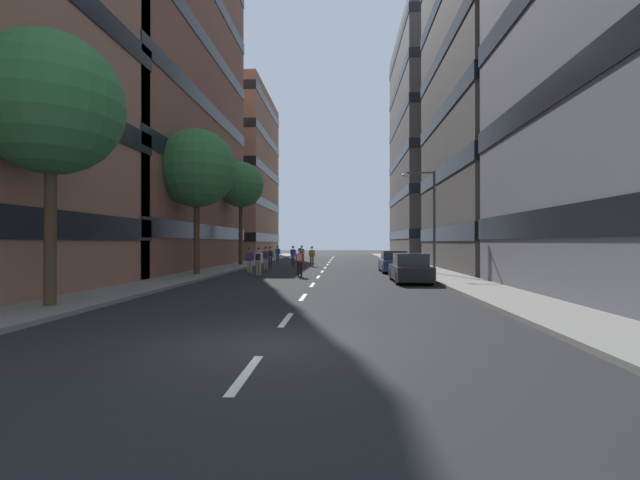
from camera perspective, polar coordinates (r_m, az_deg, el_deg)
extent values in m
plane|color=black|center=(36.71, 0.63, -3.57)|extent=(164.97, 164.97, 0.00)
cube|color=gray|center=(41.13, -9.78, -3.12)|extent=(2.72, 75.61, 0.14)
cube|color=gray|center=(40.55, 11.61, -3.16)|extent=(2.72, 75.61, 0.14)
cube|color=silver|center=(7.59, -9.37, -16.36)|extent=(0.16, 2.20, 0.01)
cube|color=silver|center=(12.40, -4.30, -10.04)|extent=(0.16, 2.20, 0.01)
cube|color=silver|center=(17.32, -2.16, -7.25)|extent=(0.16, 2.20, 0.01)
cube|color=silver|center=(22.28, -0.98, -5.70)|extent=(0.16, 2.20, 0.01)
cube|color=silver|center=(27.25, -0.23, -4.71)|extent=(0.16, 2.20, 0.01)
cube|color=silver|center=(32.23, 0.29, -4.02)|extent=(0.16, 2.20, 0.01)
cube|color=silver|center=(37.21, 0.66, -3.52)|extent=(0.16, 2.20, 0.01)
cube|color=silver|center=(42.20, 0.95, -3.14)|extent=(0.16, 2.20, 0.01)
cube|color=silver|center=(47.19, 1.18, -2.84)|extent=(0.16, 2.20, 0.01)
cube|color=silver|center=(52.19, 1.36, -2.59)|extent=(0.16, 2.20, 0.01)
cube|color=silver|center=(57.18, 1.51, -2.39)|extent=(0.16, 2.20, 0.01)
cube|color=silver|center=(62.18, 1.64, -2.22)|extent=(0.16, 2.20, 0.01)
cube|color=silver|center=(67.17, 1.75, -2.08)|extent=(0.16, 2.20, 0.01)
cube|color=brown|center=(42.07, -25.72, 20.39)|extent=(16.99, 23.64, 33.88)
cube|color=black|center=(39.38, -25.77, 0.91)|extent=(17.11, 23.76, 1.10)
cube|color=black|center=(39.77, -25.75, 7.89)|extent=(17.11, 23.76, 1.10)
cube|color=black|center=(40.74, -25.74, 14.65)|extent=(17.11, 23.76, 1.10)
cube|color=black|center=(42.24, -25.72, 21.01)|extent=(17.11, 23.76, 1.10)
cube|color=#9E6B51|center=(65.59, -13.92, 7.86)|extent=(16.99, 18.55, 22.77)
cube|color=black|center=(64.93, -13.93, 0.28)|extent=(17.11, 18.67, 1.10)
cube|color=black|center=(65.14, -13.92, 4.29)|extent=(17.11, 18.67, 1.10)
cube|color=black|center=(65.66, -13.92, 8.25)|extent=(17.11, 18.67, 1.10)
cube|color=black|center=(66.49, -13.91, 12.14)|extent=(17.11, 18.67, 1.10)
cube|color=black|center=(67.61, -13.91, 15.91)|extent=(17.11, 18.67, 1.10)
cube|color=#4C4744|center=(39.67, 27.75, 16.69)|extent=(16.99, 17.61, 27.33)
cube|color=black|center=(37.96, 27.78, 0.70)|extent=(17.11, 17.73, 1.10)
cube|color=black|center=(38.30, 27.77, 7.52)|extent=(17.11, 17.73, 1.10)
cube|color=black|center=(39.18, 27.75, 14.14)|extent=(17.11, 17.73, 1.10)
cube|color=black|center=(40.55, 27.74, 20.38)|extent=(17.11, 17.73, 1.10)
cube|color=#4C4744|center=(65.45, 17.40, 11.47)|extent=(16.99, 21.84, 30.86)
cube|color=black|center=(64.09, 17.41, 0.61)|extent=(17.11, 21.96, 1.10)
cube|color=black|center=(64.37, 17.41, 5.19)|extent=(17.11, 21.96, 1.10)
cube|color=black|center=(65.06, 17.40, 9.70)|extent=(17.11, 21.96, 1.10)
cube|color=black|center=(66.15, 17.39, 14.09)|extent=(17.11, 21.96, 1.10)
cube|color=black|center=(67.61, 17.39, 18.32)|extent=(17.11, 21.96, 1.10)
cube|color=black|center=(69.42, 17.38, 22.34)|extent=(17.11, 21.96, 1.10)
cube|color=navy|center=(31.82, 9.31, -3.12)|extent=(1.80, 4.40, 0.70)
cube|color=#2D3338|center=(31.65, 9.34, -1.92)|extent=(1.60, 2.10, 0.64)
cylinder|color=black|center=(33.20, 7.66, -3.36)|extent=(0.22, 0.64, 0.64)
cylinder|color=black|center=(33.37, 10.41, -3.35)|extent=(0.22, 0.64, 0.64)
cylinder|color=black|center=(30.32, 8.10, -3.66)|extent=(0.22, 0.64, 0.64)
cylinder|color=black|center=(30.50, 11.10, -3.63)|extent=(0.22, 0.64, 0.64)
cube|color=black|center=(24.03, 11.35, -4.04)|extent=(1.80, 4.40, 0.70)
cube|color=#2D3338|center=(23.85, 11.40, -2.45)|extent=(1.60, 2.10, 0.64)
cylinder|color=black|center=(25.38, 9.08, -4.31)|extent=(0.22, 0.64, 0.64)
cylinder|color=black|center=(25.60, 12.66, -4.28)|extent=(0.22, 0.64, 0.64)
cylinder|color=black|center=(22.51, 9.86, -4.83)|extent=(0.22, 0.64, 0.64)
cylinder|color=black|center=(22.75, 13.88, -4.78)|extent=(0.22, 0.64, 0.64)
cylinder|color=#4C3823|center=(28.89, -15.37, 0.66)|extent=(0.36, 0.36, 4.87)
sphere|color=#387A3D|center=(29.25, -15.36, 8.77)|extent=(4.84, 4.84, 4.84)
cylinder|color=#4C3823|center=(16.31, -31.02, 1.19)|extent=(0.36, 0.36, 4.75)
sphere|color=#387A3D|center=(16.87, -30.98, 14.62)|extent=(4.41, 4.41, 4.41)
cylinder|color=#4C3823|center=(40.30, -10.03, 0.94)|extent=(0.36, 0.36, 5.65)
sphere|color=#387A3D|center=(40.62, -10.02, 6.93)|extent=(4.03, 4.03, 4.03)
cylinder|color=#3F3F44|center=(29.51, 14.29, 2.22)|extent=(0.16, 0.16, 6.50)
cylinder|color=#3F3F44|center=(29.65, 12.56, 8.32)|extent=(1.80, 0.10, 0.10)
ellipsoid|color=silver|center=(29.50, 10.82, 8.07)|extent=(0.50, 0.30, 0.24)
cube|color=brown|center=(45.92, -2.34, -2.81)|extent=(0.20, 0.90, 0.02)
cylinder|color=#D8BF4C|center=(46.24, -2.30, -2.85)|extent=(0.18, 0.07, 0.07)
cylinder|color=#D8BF4C|center=(45.60, -2.37, -2.89)|extent=(0.18, 0.07, 0.07)
cylinder|color=tan|center=(45.91, -2.45, -2.30)|extent=(0.14, 0.14, 0.80)
cylinder|color=tan|center=(45.89, -2.22, -2.30)|extent=(0.14, 0.14, 0.80)
cube|color=green|center=(45.88, -2.34, -1.45)|extent=(0.32, 0.20, 0.55)
cylinder|color=green|center=(45.96, -2.60, -1.49)|extent=(0.09, 0.23, 0.55)
cylinder|color=green|center=(45.92, -2.06, -1.49)|extent=(0.09, 0.23, 0.55)
sphere|color=#997051|center=(45.90, -2.33, -0.88)|extent=(0.22, 0.22, 0.22)
sphere|color=black|center=(45.90, -2.33, -0.82)|extent=(0.21, 0.21, 0.21)
cube|color=brown|center=(33.51, -6.89, -3.74)|extent=(0.21, 0.90, 0.02)
cylinder|color=#D8BF4C|center=(33.83, -6.81, -3.79)|extent=(0.18, 0.07, 0.07)
cylinder|color=#D8BF4C|center=(33.19, -6.98, -3.86)|extent=(0.18, 0.07, 0.07)
cylinder|color=tan|center=(33.50, -7.04, -3.04)|extent=(0.14, 0.14, 0.80)
cylinder|color=tan|center=(33.47, -6.74, -3.04)|extent=(0.14, 0.14, 0.80)
cube|color=blue|center=(33.46, -6.89, -1.89)|extent=(0.32, 0.20, 0.55)
cylinder|color=blue|center=(33.54, -7.25, -1.93)|extent=(0.09, 0.23, 0.55)
cylinder|color=blue|center=(33.48, -6.51, -1.93)|extent=(0.09, 0.23, 0.55)
sphere|color=tan|center=(33.47, -6.89, -1.11)|extent=(0.22, 0.22, 0.22)
sphere|color=black|center=(33.47, -6.89, -1.02)|extent=(0.21, 0.21, 0.21)
cube|color=#A52626|center=(33.28, -6.94, -1.84)|extent=(0.26, 0.16, 0.40)
cube|color=brown|center=(30.08, -8.92, -4.14)|extent=(0.25, 0.91, 0.02)
cylinder|color=#D8BF4C|center=(30.40, -8.83, -4.19)|extent=(0.18, 0.08, 0.07)
cylinder|color=#D8BF4C|center=(29.77, -9.02, -4.27)|extent=(0.18, 0.08, 0.07)
cylinder|color=tan|center=(30.07, -9.09, -3.35)|extent=(0.15, 0.15, 0.80)
cylinder|color=tan|center=(30.04, -8.75, -3.36)|extent=(0.15, 0.15, 0.80)
cube|color=blue|center=(30.03, -8.92, -2.07)|extent=(0.33, 0.22, 0.55)
cylinder|color=blue|center=(30.12, -9.32, -2.11)|extent=(0.10, 0.23, 0.55)
cylinder|color=blue|center=(30.05, -8.49, -2.12)|extent=(0.10, 0.23, 0.55)
sphere|color=#997051|center=(30.04, -8.91, -1.20)|extent=(0.22, 0.22, 0.22)
sphere|color=black|center=(30.04, -8.91, -1.10)|extent=(0.21, 0.21, 0.21)
cube|color=#A52626|center=(29.85, -8.97, -2.02)|extent=(0.27, 0.17, 0.40)
cube|color=brown|center=(27.90, -7.80, -4.44)|extent=(0.25, 0.91, 0.02)
cylinder|color=#D8BF4C|center=(28.21, -7.64, -4.49)|extent=(0.18, 0.08, 0.07)
cylinder|color=#D8BF4C|center=(27.59, -7.96, -4.58)|extent=(0.18, 0.08, 0.07)
cylinder|color=tan|center=(27.89, -7.98, -3.59)|extent=(0.15, 0.15, 0.80)
cylinder|color=tan|center=(27.85, -7.62, -3.60)|extent=(0.15, 0.15, 0.80)
cube|color=white|center=(27.84, -7.80, -2.21)|extent=(0.33, 0.22, 0.55)
cylinder|color=white|center=(27.94, -8.21, -2.26)|extent=(0.10, 0.23, 0.55)
cylinder|color=white|center=(27.84, -7.33, -2.27)|extent=(0.10, 0.23, 0.55)
sphere|color=beige|center=(27.85, -7.79, -1.27)|extent=(0.22, 0.22, 0.22)
sphere|color=black|center=(27.85, -7.79, -1.17)|extent=(0.21, 0.21, 0.21)
cube|color=black|center=(27.67, -7.89, -2.16)|extent=(0.27, 0.17, 0.40)
cube|color=brown|center=(41.83, -3.45, -3.06)|extent=(0.33, 0.92, 0.02)
cylinder|color=#D8BF4C|center=(42.15, -3.34, -3.10)|extent=(0.19, 0.09, 0.07)
cylinder|color=#D8BF4C|center=(41.53, -3.56, -3.14)|extent=(0.19, 0.09, 0.07)
cylinder|color=#2D334C|center=(41.84, -3.57, -2.49)|extent=(0.16, 0.16, 0.80)
cylinder|color=#2D334C|center=(41.79, -3.33, -2.49)|extent=(0.16, 0.16, 0.80)
cube|color=blue|center=(41.80, -3.45, -1.57)|extent=(0.35, 0.24, 0.55)
cylinder|color=blue|center=(41.90, -3.72, -1.60)|extent=(0.12, 0.24, 0.55)
cylinder|color=blue|center=(41.79, -3.14, -1.61)|extent=(0.12, 0.24, 0.55)
sphere|color=beige|center=(41.81, -3.44, -0.94)|extent=(0.22, 0.22, 0.22)
sphere|color=black|center=(41.81, -3.44, -0.87)|extent=(0.21, 0.21, 0.21)
cube|color=brown|center=(27.28, -2.58, -4.54)|extent=(0.26, 0.91, 0.02)
cylinder|color=#D8BF4C|center=(27.60, -2.47, -4.59)|extent=(0.18, 0.08, 0.07)
cylinder|color=#D8BF4C|center=(26.97, -2.70, -4.69)|extent=(0.18, 0.08, 0.07)
cylinder|color=black|center=(27.27, -2.77, -3.67)|extent=(0.15, 0.15, 0.80)
cylinder|color=black|center=(27.24, -2.40, -3.68)|extent=(0.15, 0.15, 0.80)
cube|color=red|center=(27.22, -2.58, -2.25)|extent=(0.33, 0.22, 0.55)
cylinder|color=red|center=(27.31, -3.02, -2.31)|extent=(0.11, 0.23, 0.55)
cylinder|color=red|center=(27.24, -2.11, -2.31)|extent=(0.11, 0.23, 0.55)
sphere|color=#997051|center=(27.23, -2.58, -1.30)|extent=(0.22, 0.22, 0.22)
sphere|color=black|center=(27.23, -2.58, -1.19)|extent=(0.21, 0.21, 0.21)
cube|color=beige|center=(27.04, -2.65, -2.20)|extent=(0.27, 0.18, 0.40)
cube|color=brown|center=(36.66, -6.33, -3.45)|extent=(0.39, 0.92, 0.02)
cylinder|color=#D8BF4C|center=(36.98, -6.36, -3.49)|extent=(0.19, 0.11, 0.07)
cylinder|color=#D8BF4C|center=(36.34, -6.30, -3.55)|extent=(0.19, 0.11, 0.07)
cylinder|color=#2D334C|center=(36.63, -6.47, -2.80)|extent=(0.17, 0.17, 0.80)
cylinder|color=#2D334C|center=(36.64, -6.19, -2.80)|extent=(0.17, 0.17, 0.80)
cube|color=green|center=(36.61, -6.33, -1.75)|extent=(0.36, 0.27, 0.55)
cylinder|color=green|center=(36.65, -6.68, -1.79)|extent=(0.14, 0.24, 0.55)
cylinder|color=green|center=(36.68, -5.99, -1.79)|extent=(0.14, 0.24, 0.55)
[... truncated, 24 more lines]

